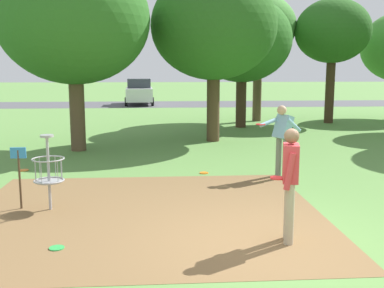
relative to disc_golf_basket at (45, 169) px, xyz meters
The scene contains 15 objects.
ground_plane 4.27m from the disc_golf_basket, 28.02° to the right, with size 160.00×160.00×0.00m, color #5B8942.
dirt_tee_pad 1.97m from the disc_golf_basket, 11.12° to the right, with size 6.30×5.54×0.01m, color brown.
disc_golf_basket is the anchor object (origin of this frame).
player_foreground_watching 5.46m from the disc_golf_basket, 24.33° to the left, with size 1.15×0.54×1.71m.
player_throwing 4.40m from the disc_golf_basket, 25.04° to the right, with size 0.43×0.49×1.71m.
frisbee_mid_grass 4.24m from the disc_golf_basket, 40.79° to the left, with size 0.22×0.22×0.02m, color orange.
frisbee_far_left 3.71m from the disc_golf_basket, 112.28° to the left, with size 0.23×0.23×0.02m, color orange.
frisbee_far_right 2.12m from the disc_golf_basket, 73.09° to the right, with size 0.22×0.22×0.02m, color green.
tree_near_left 7.03m from the disc_golf_basket, 94.45° to the left, with size 4.63×4.63×6.00m.
tree_near_right 16.73m from the disc_golf_basket, 51.92° to the left, with size 3.45×3.45×5.73m.
tree_mid_center 13.23m from the disc_golf_basket, 64.03° to the left, with size 4.26×4.26×5.58m.
tree_mid_right 9.32m from the disc_golf_basket, 62.99° to the left, with size 4.34×4.34×5.84m.
tree_far_center 15.97m from the disc_golf_basket, 63.81° to the left, with size 3.57×3.57×6.05m.
parking_lot_strip 25.14m from the disc_golf_basket, 81.51° to the left, with size 36.00×6.00×0.01m, color #4C4C51.
parked_car_leftmost 24.64m from the disc_golf_basket, 88.48° to the left, with size 2.12×4.27×1.84m.
Camera 1 is at (-1.63, -6.32, 2.57)m, focal length 42.93 mm.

